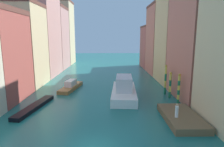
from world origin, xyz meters
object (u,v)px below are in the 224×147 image
at_px(person_on_dock, 177,111).
at_px(mooring_pole_1, 170,85).
at_px(waterfront_dock, 181,117).
at_px(motorboat_0, 71,86).
at_px(mooring_pole_2, 165,79).
at_px(gondola_black, 35,107).
at_px(mooring_pole_0, 179,89).
at_px(vaporetto_white, 124,90).

relative_size(person_on_dock, mooring_pole_1, 0.38).
relative_size(waterfront_dock, motorboat_0, 0.93).
relative_size(waterfront_dock, mooring_pole_2, 1.48).
bearing_deg(waterfront_dock, person_on_dock, -137.19).
relative_size(mooring_pole_1, gondola_black, 0.46).
xyz_separation_m(waterfront_dock, mooring_pole_1, (1.28, 8.45, 1.71)).
distance_m(mooring_pole_0, mooring_pole_1, 2.84).
distance_m(mooring_pole_1, motorboat_0, 17.21).
distance_m(waterfront_dock, gondola_black, 18.38).
xyz_separation_m(mooring_pole_1, mooring_pole_2, (-0.24, 1.76, 0.43)).
height_order(mooring_pole_1, vaporetto_white, mooring_pole_1).
relative_size(person_on_dock, gondola_black, 0.17).
height_order(waterfront_dock, mooring_pole_2, mooring_pole_2).
xyz_separation_m(mooring_pole_0, gondola_black, (-19.52, -1.60, -1.96)).
height_order(mooring_pole_0, motorboat_0, mooring_pole_0).
distance_m(waterfront_dock, mooring_pole_2, 10.48).
xyz_separation_m(mooring_pole_1, vaporetto_white, (-7.07, 0.52, -0.91)).
distance_m(vaporetto_white, motorboat_0, 10.42).
xyz_separation_m(vaporetto_white, gondola_black, (-12.14, -4.93, -0.92)).
xyz_separation_m(waterfront_dock, mooring_pole_0, (1.59, 5.63, 1.84)).
distance_m(mooring_pole_1, mooring_pole_2, 1.82).
xyz_separation_m(person_on_dock, motorboat_0, (-14.20, 14.51, -0.90)).
bearing_deg(person_on_dock, vaporetto_white, 116.98).
bearing_deg(mooring_pole_1, motorboat_0, 162.03).
bearing_deg(mooring_pole_1, vaporetto_white, 175.81).
bearing_deg(gondola_black, mooring_pole_2, 18.03).
xyz_separation_m(mooring_pole_2, gondola_black, (-18.97, -6.17, -2.26)).
distance_m(waterfront_dock, motorboat_0, 20.37).
relative_size(waterfront_dock, mooring_pole_1, 1.79).
bearing_deg(waterfront_dock, mooring_pole_2, 84.21).
bearing_deg(mooring_pole_0, waterfront_dock, -105.76).
bearing_deg(vaporetto_white, motorboat_0, 152.70).
height_order(person_on_dock, gondola_black, person_on_dock).
bearing_deg(vaporetto_white, gondola_black, -157.89).
relative_size(mooring_pole_0, motorboat_0, 0.55).
height_order(vaporetto_white, gondola_black, vaporetto_white).
xyz_separation_m(mooring_pole_2, vaporetto_white, (-6.83, -1.24, -1.34)).
height_order(person_on_dock, mooring_pole_1, mooring_pole_1).
xyz_separation_m(waterfront_dock, gondola_black, (-17.93, 4.03, -0.12)).
distance_m(waterfront_dock, vaporetto_white, 10.70).
bearing_deg(mooring_pole_0, gondola_black, -175.33).
relative_size(person_on_dock, vaporetto_white, 0.14).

